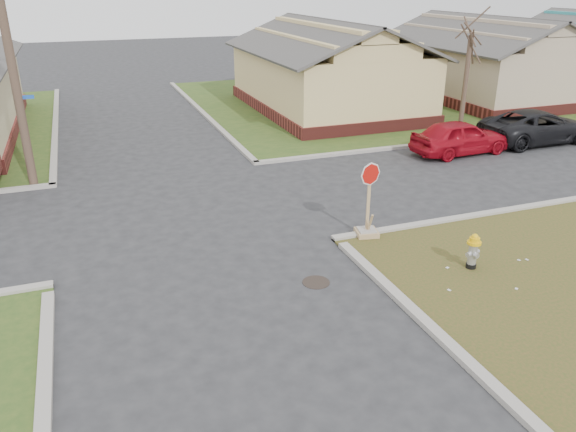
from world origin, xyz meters
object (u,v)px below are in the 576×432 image
object	(u,v)px
red_sedan	(460,137)
dark_pickup	(538,126)
utility_pole	(8,44)
fire_hydrant	(473,249)
stop_sign	(367,220)

from	to	relation	value
red_sedan	dark_pickup	bearing A→B (deg)	-88.76
utility_pole	fire_hydrant	world-z (taller)	utility_pole
fire_hydrant	red_sedan	world-z (taller)	red_sedan
fire_hydrant	red_sedan	size ratio (longest dim) A/B	0.22
fire_hydrant	dark_pickup	world-z (taller)	dark_pickup
fire_hydrant	stop_sign	xyz separation A→B (m)	(-1.48, 2.55, -0.04)
fire_hydrant	dark_pickup	xyz separation A→B (m)	(9.88, 8.63, 0.15)
stop_sign	dark_pickup	distance (m)	12.89
utility_pole	red_sedan	xyz separation A→B (m)	(15.85, -1.81, -3.97)
stop_sign	dark_pickup	world-z (taller)	stop_sign
utility_pole	dark_pickup	xyz separation A→B (m)	(20.04, -1.49, -3.97)
utility_pole	fire_hydrant	bearing A→B (deg)	-44.89
utility_pole	dark_pickup	distance (m)	20.48
fire_hydrant	stop_sign	world-z (taller)	stop_sign
fire_hydrant	dark_pickup	size ratio (longest dim) A/B	0.18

